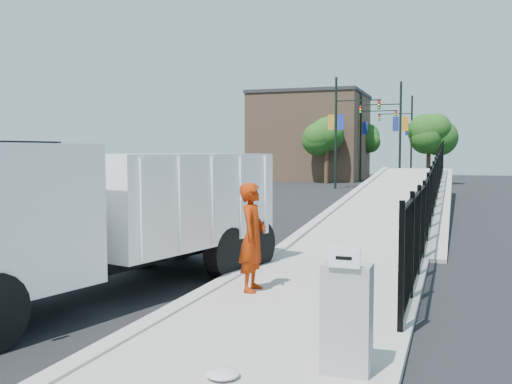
% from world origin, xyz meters
% --- Properties ---
extents(ground, '(120.00, 120.00, 0.00)m').
position_xyz_m(ground, '(0.00, 0.00, 0.00)').
color(ground, black).
rests_on(ground, ground).
extents(sidewalk, '(3.55, 12.00, 0.12)m').
position_xyz_m(sidewalk, '(1.93, -2.00, 0.06)').
color(sidewalk, '#9E998E').
rests_on(sidewalk, ground).
extents(curb, '(0.30, 12.00, 0.16)m').
position_xyz_m(curb, '(0.00, -2.00, 0.08)').
color(curb, '#ADAAA3').
rests_on(curb, ground).
extents(ramp, '(3.95, 24.06, 3.19)m').
position_xyz_m(ramp, '(2.12, 16.00, 0.00)').
color(ramp, '#9E998E').
rests_on(ramp, ground).
extents(iron_fence, '(0.10, 28.00, 1.80)m').
position_xyz_m(iron_fence, '(3.55, 12.00, 0.90)').
color(iron_fence, black).
rests_on(iron_fence, ground).
extents(truck, '(4.47, 8.61, 2.82)m').
position_xyz_m(truck, '(-1.94, -1.31, 1.58)').
color(truck, black).
rests_on(truck, ground).
extents(worker, '(0.52, 0.75, 1.97)m').
position_xyz_m(worker, '(0.80, -0.44, 1.10)').
color(worker, '#942405').
rests_on(worker, sidewalk).
extents(utility_cabinet, '(0.55, 0.40, 1.25)m').
position_xyz_m(utility_cabinet, '(3.10, -3.71, 0.75)').
color(utility_cabinet, gray).
rests_on(utility_cabinet, sidewalk).
extents(arrow_sign, '(0.35, 0.04, 0.22)m').
position_xyz_m(arrow_sign, '(3.10, -3.93, 1.48)').
color(arrow_sign, white).
rests_on(arrow_sign, utility_cabinet).
extents(debris, '(0.38, 0.38, 0.10)m').
position_xyz_m(debris, '(1.83, -4.35, 0.17)').
color(debris, silver).
rests_on(debris, sidewalk).
extents(light_pole_0, '(3.77, 0.22, 8.00)m').
position_xyz_m(light_pole_0, '(-3.62, 30.78, 4.36)').
color(light_pole_0, black).
rests_on(light_pole_0, ground).
extents(light_pole_1, '(3.78, 0.22, 8.00)m').
position_xyz_m(light_pole_1, '(-0.06, 34.84, 4.36)').
color(light_pole_1, black).
rests_on(light_pole_1, ground).
extents(light_pole_2, '(3.77, 0.22, 8.00)m').
position_xyz_m(light_pole_2, '(-3.52, 41.73, 4.36)').
color(light_pole_2, black).
rests_on(light_pole_2, ground).
extents(light_pole_3, '(3.77, 0.22, 8.00)m').
position_xyz_m(light_pole_3, '(-0.02, 46.20, 4.36)').
color(light_pole_3, black).
rests_on(light_pole_3, ground).
extents(tree_0, '(3.02, 3.02, 5.51)m').
position_xyz_m(tree_0, '(-5.98, 37.22, 3.96)').
color(tree_0, '#382314').
rests_on(tree_0, ground).
extents(tree_1, '(2.74, 2.74, 5.37)m').
position_xyz_m(tree_1, '(2.21, 38.20, 3.95)').
color(tree_1, '#382314').
rests_on(tree_1, ground).
extents(tree_2, '(2.57, 2.57, 5.29)m').
position_xyz_m(tree_2, '(-4.18, 47.77, 3.94)').
color(tree_2, '#382314').
rests_on(tree_2, ground).
extents(building, '(10.00, 10.00, 8.00)m').
position_xyz_m(building, '(-9.00, 44.00, 4.00)').
color(building, '#8C664C').
rests_on(building, ground).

